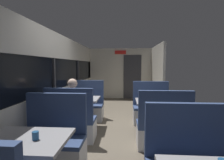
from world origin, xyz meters
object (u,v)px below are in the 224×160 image
Objects in this scene: dining_table_rear_aisle at (156,105)px; coffee_cup_secondary at (35,136)px; bench_near_window_facing_entry at (53,145)px; bench_mid_window_facing_end at (72,124)px; bench_rear_aisle_facing_entry at (151,111)px; dining_table_near_window at (27,147)px; bench_rear_aisle_facing_end at (163,130)px; seated_passenger at (72,113)px; dining_table_mid_window at (80,102)px; bench_mid_window_facing_entry at (86,108)px.

coffee_cup_secondary is (-1.67, -2.16, 0.15)m from dining_table_rear_aisle.
coffee_cup_secondary is at bearing -80.59° from bench_near_window_facing_entry.
bench_mid_window_facing_end is 1.22× the size of dining_table_rear_aisle.
bench_rear_aisle_facing_entry is at bearing 59.70° from coffee_cup_secondary.
dining_table_near_window is 0.82× the size of bench_mid_window_facing_end.
bench_near_window_facing_entry reaches higher than coffee_cup_secondary.
bench_mid_window_facing_end and bench_rear_aisle_facing_entry have the same top height.
seated_passenger is at bearing 171.35° from bench_rear_aisle_facing_end.
bench_near_window_facing_entry is 1.00× the size of bench_rear_aisle_facing_end.
seated_passenger reaches higher than coffee_cup_secondary.
dining_table_mid_window is 10.00× the size of coffee_cup_secondary.
seated_passenger is at bearing 90.00° from bench_near_window_facing_entry.
bench_mid_window_facing_end is 0.22m from seated_passenger.
dining_table_near_window is 2.33m from dining_table_mid_window.
bench_mid_window_facing_end reaches higher than dining_table_rear_aisle.
bench_rear_aisle_facing_end is 1.40m from bench_rear_aisle_facing_entry.
dining_table_rear_aisle is (1.79, 1.43, 0.31)m from bench_near_window_facing_entry.
coffee_cup_secondary is at bearing -127.74° from dining_table_rear_aisle.
bench_rear_aisle_facing_entry is at bearing -6.38° from bench_mid_window_facing_entry.
bench_rear_aisle_facing_end and bench_rear_aisle_facing_entry have the same top height.
dining_table_near_window is 0.82× the size of bench_rear_aisle_facing_end.
dining_table_rear_aisle is (1.79, -0.90, 0.31)m from bench_mid_window_facing_entry.
bench_rear_aisle_facing_entry is 0.87× the size of seated_passenger.
bench_mid_window_facing_end is at bearing -90.00° from seated_passenger.
dining_table_near_window is 2.78m from dining_table_rear_aisle.
bench_near_window_facing_entry is 1.00× the size of bench_mid_window_facing_entry.
coffee_cup_secondary is at bearing -85.85° from bench_mid_window_facing_end.
bench_mid_window_facing_end is 1.40m from bench_mid_window_facing_entry.
dining_table_mid_window is 2.36m from coffee_cup_secondary.
dining_table_near_window is 0.77m from bench_near_window_facing_entry.
bench_near_window_facing_entry is 1.03m from seated_passenger.
seated_passenger is (0.00, -1.33, 0.21)m from bench_mid_window_facing_entry.
bench_near_window_facing_entry is 1.22× the size of dining_table_rear_aisle.
bench_near_window_facing_entry is 0.87m from coffee_cup_secondary.
bench_near_window_facing_entry is 0.87× the size of seated_passenger.
dining_table_rear_aisle is at bearing 13.42° from seated_passenger.
dining_table_rear_aisle is at bearing 90.00° from bench_rear_aisle_facing_end.
bench_rear_aisle_facing_end is at bearing -8.65° from seated_passenger.
bench_rear_aisle_facing_entry is (0.00, 1.40, 0.00)m from bench_rear_aisle_facing_end.
bench_mid_window_facing_entry is at bearing 92.25° from coffee_cup_secondary.
seated_passenger reaches higher than bench_rear_aisle_facing_entry.
dining_table_near_window and dining_table_mid_window have the same top height.
dining_table_near_window is at bearing -90.00° from bench_mid_window_facing_end.
bench_mid_window_facing_end is at bearing -146.19° from bench_rear_aisle_facing_entry.
dining_table_rear_aisle is at bearing 38.64° from bench_near_window_facing_entry.
bench_mid_window_facing_entry is at bearing 90.00° from dining_table_near_window.
bench_rear_aisle_facing_end is at bearing 38.64° from dining_table_near_window.
bench_mid_window_facing_entry is (0.00, 2.33, 0.00)m from bench_near_window_facing_entry.
bench_mid_window_facing_end is 1.00× the size of bench_rear_aisle_facing_entry.
bench_mid_window_facing_entry reaches higher than dining_table_mid_window.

